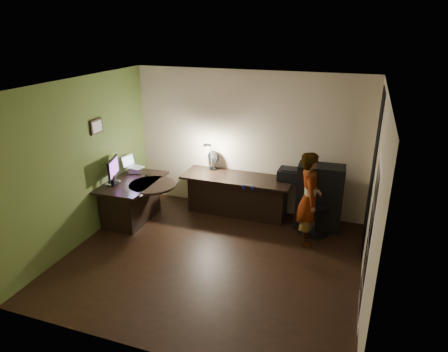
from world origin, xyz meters
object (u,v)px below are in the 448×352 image
(office_chair, at_px, (315,207))
(person, at_px, (309,199))
(cabinet, at_px, (319,197))
(desk_right, at_px, (236,196))
(monitor, at_px, (113,174))
(desk_left, at_px, (134,201))

(office_chair, relative_size, person, 0.62)
(office_chair, bearing_deg, cabinet, 65.80)
(desk_right, relative_size, office_chair, 2.09)
(cabinet, xyz_separation_m, monitor, (-3.50, -1.05, 0.37))
(monitor, xyz_separation_m, office_chair, (3.47, 0.85, -0.47))
(desk_right, height_order, office_chair, office_chair)
(person, bearing_deg, cabinet, -23.34)
(desk_left, xyz_separation_m, cabinet, (3.27, 0.83, 0.20))
(desk_right, bearing_deg, desk_left, -153.40)
(desk_left, distance_m, person, 3.20)
(cabinet, bearing_deg, monitor, -166.22)
(cabinet, bearing_deg, desk_right, 176.16)
(cabinet, distance_m, person, 0.62)
(desk_right, bearing_deg, person, -22.36)
(cabinet, height_order, monitor, cabinet)
(monitor, distance_m, office_chair, 3.60)
(desk_right, xyz_separation_m, cabinet, (1.54, -0.02, 0.21))
(monitor, relative_size, office_chair, 0.52)
(desk_right, xyz_separation_m, monitor, (-1.96, -1.08, 0.58))
(office_chair, height_order, person, person)
(desk_right, height_order, cabinet, cabinet)
(monitor, bearing_deg, cabinet, 0.06)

